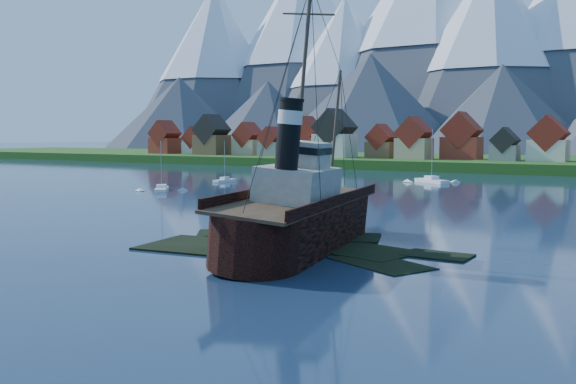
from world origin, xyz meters
The scene contains 9 objects.
ground centered at (0.00, 0.00, 0.00)m, with size 1400.00×1400.00×0.00m, color #1A2D49.
shoal centered at (1.78, 2.15, -0.35)m, with size 31.71×21.24×1.14m.
shore_bank centered at (0.00, 170.00, 0.00)m, with size 600.00×80.00×3.20m, color #174814.
seawall centered at (0.00, 132.00, 0.00)m, with size 600.00×2.50×2.00m, color #3F3D38.
town centered at (-33.12, 152.18, 8.99)m, with size 250.96×16.69×17.30m.
tugboat_wreck centered at (2.40, 2.93, 3.24)m, with size 7.59×32.71×25.92m.
sailboat_a centered at (-53.67, 41.95, 0.23)m, with size 6.92×7.94×10.33m.
sailboat_b centered at (-57.55, 67.25, 0.23)m, with size 1.86×6.88×9.93m.
sailboat_c centered at (-16.01, 91.06, 0.29)m, with size 9.65×7.68×12.86m.
Camera 1 is at (34.12, -51.28, 11.10)m, focal length 40.00 mm.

